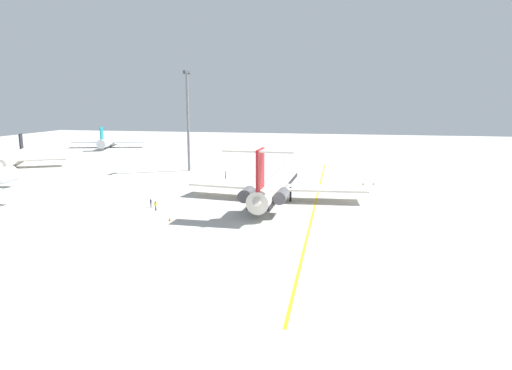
{
  "coord_description": "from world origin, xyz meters",
  "views": [
    {
      "loc": [
        -83.12,
        -5.58,
        19.11
      ],
      "look_at": [
        1.26,
        11.42,
        2.68
      ],
      "focal_mm": 31.66,
      "sensor_mm": 36.0,
      "label": 1
    }
  ],
  "objects_px": {
    "ground_crew_portside": "(151,202)",
    "airliner_mid_right": "(12,159)",
    "ground_crew_near_nose": "(226,174)",
    "safety_cone_wingtip": "(170,219)",
    "main_jetliner": "(275,185)",
    "safety_cone_nose": "(373,184)",
    "safety_cone_tail": "(363,184)",
    "ground_crew_near_tail": "(156,204)",
    "light_mast": "(188,117)",
    "airliner_far_right": "(111,141)"
  },
  "relations": [
    {
      "from": "main_jetliner",
      "to": "light_mast",
      "type": "height_order",
      "value": "light_mast"
    },
    {
      "from": "ground_crew_near_tail",
      "to": "safety_cone_tail",
      "type": "relative_size",
      "value": 3.15
    },
    {
      "from": "airliner_mid_right",
      "to": "safety_cone_wingtip",
      "type": "xyz_separation_m",
      "value": [
        -44.1,
        -64.68,
        -2.3
      ]
    },
    {
      "from": "ground_crew_near_nose",
      "to": "ground_crew_near_tail",
      "type": "xyz_separation_m",
      "value": [
        -33.55,
        3.48,
        -0.07
      ]
    },
    {
      "from": "safety_cone_wingtip",
      "to": "airliner_mid_right",
      "type": "bearing_deg",
      "value": 55.72
    },
    {
      "from": "main_jetliner",
      "to": "airliner_mid_right",
      "type": "height_order",
      "value": "main_jetliner"
    },
    {
      "from": "ground_crew_near_tail",
      "to": "safety_cone_nose",
      "type": "height_order",
      "value": "ground_crew_near_tail"
    },
    {
      "from": "ground_crew_near_tail",
      "to": "safety_cone_nose",
      "type": "bearing_deg",
      "value": -97.53
    },
    {
      "from": "ground_crew_near_tail",
      "to": "safety_cone_nose",
      "type": "distance_m",
      "value": 50.32
    },
    {
      "from": "safety_cone_nose",
      "to": "safety_cone_tail",
      "type": "distance_m",
      "value": 2.35
    },
    {
      "from": "ground_crew_near_nose",
      "to": "safety_cone_tail",
      "type": "bearing_deg",
      "value": 16.42
    },
    {
      "from": "safety_cone_wingtip",
      "to": "ground_crew_near_tail",
      "type": "bearing_deg",
      "value": 40.14
    },
    {
      "from": "light_mast",
      "to": "safety_cone_tail",
      "type": "bearing_deg",
      "value": -104.73
    },
    {
      "from": "ground_crew_near_tail",
      "to": "ground_crew_near_nose",
      "type": "bearing_deg",
      "value": -53.55
    },
    {
      "from": "main_jetliner",
      "to": "airliner_mid_right",
      "type": "distance_m",
      "value": 83.17
    },
    {
      "from": "ground_crew_near_nose",
      "to": "ground_crew_near_tail",
      "type": "height_order",
      "value": "ground_crew_near_nose"
    },
    {
      "from": "ground_crew_portside",
      "to": "airliner_far_right",
      "type": "bearing_deg",
      "value": -53.1
    },
    {
      "from": "safety_cone_nose",
      "to": "safety_cone_wingtip",
      "type": "relative_size",
      "value": 1.0
    },
    {
      "from": "main_jetliner",
      "to": "safety_cone_wingtip",
      "type": "distance_m",
      "value": 22.98
    },
    {
      "from": "ground_crew_portside",
      "to": "airliner_mid_right",
      "type": "bearing_deg",
      "value": -27.64
    },
    {
      "from": "airliner_mid_right",
      "to": "ground_crew_portside",
      "type": "distance_m",
      "value": 68.39
    },
    {
      "from": "safety_cone_tail",
      "to": "safety_cone_wingtip",
      "type": "bearing_deg",
      "value": 140.36
    },
    {
      "from": "main_jetliner",
      "to": "safety_cone_nose",
      "type": "xyz_separation_m",
      "value": [
        20.45,
        -19.32,
        -2.84
      ]
    },
    {
      "from": "airliner_far_right",
      "to": "light_mast",
      "type": "height_order",
      "value": "light_mast"
    },
    {
      "from": "airliner_mid_right",
      "to": "ground_crew_portside",
      "type": "height_order",
      "value": "airliner_mid_right"
    },
    {
      "from": "safety_cone_wingtip",
      "to": "safety_cone_tail",
      "type": "xyz_separation_m",
      "value": [
        37.73,
        -31.26,
        0.0
      ]
    },
    {
      "from": "airliner_far_right",
      "to": "safety_cone_nose",
      "type": "relative_size",
      "value": 53.25
    },
    {
      "from": "safety_cone_nose",
      "to": "safety_cone_tail",
      "type": "relative_size",
      "value": 1.0
    },
    {
      "from": "light_mast",
      "to": "airliner_mid_right",
      "type": "bearing_deg",
      "value": 96.43
    },
    {
      "from": "main_jetliner",
      "to": "airliner_far_right",
      "type": "xyz_separation_m",
      "value": [
        83.21,
        80.34,
        -0.5
      ]
    },
    {
      "from": "ground_crew_near_nose",
      "to": "ground_crew_portside",
      "type": "distance_m",
      "value": 32.01
    },
    {
      "from": "main_jetliner",
      "to": "light_mast",
      "type": "relative_size",
      "value": 1.48
    },
    {
      "from": "main_jetliner",
      "to": "light_mast",
      "type": "xyz_separation_m",
      "value": [
        31.94,
        28.72,
        11.3
      ]
    },
    {
      "from": "ground_crew_portside",
      "to": "safety_cone_wingtip",
      "type": "distance_m",
      "value": 10.36
    },
    {
      "from": "airliner_mid_right",
      "to": "safety_cone_tail",
      "type": "xyz_separation_m",
      "value": [
        -6.37,
        -95.94,
        -2.3
      ]
    },
    {
      "from": "ground_crew_near_nose",
      "to": "safety_cone_nose",
      "type": "height_order",
      "value": "ground_crew_near_nose"
    },
    {
      "from": "main_jetliner",
      "to": "ground_crew_near_nose",
      "type": "bearing_deg",
      "value": 37.22
    },
    {
      "from": "ground_crew_near_nose",
      "to": "safety_cone_wingtip",
      "type": "height_order",
      "value": "ground_crew_near_nose"
    },
    {
      "from": "main_jetliner",
      "to": "airliner_far_right",
      "type": "relative_size",
      "value": 1.34
    },
    {
      "from": "ground_crew_portside",
      "to": "safety_cone_nose",
      "type": "relative_size",
      "value": 3.04
    },
    {
      "from": "ground_crew_near_nose",
      "to": "ground_crew_portside",
      "type": "bearing_deg",
      "value": -80.09
    },
    {
      "from": "ground_crew_portside",
      "to": "safety_cone_wingtip",
      "type": "relative_size",
      "value": 3.04
    },
    {
      "from": "airliner_mid_right",
      "to": "light_mast",
      "type": "relative_size",
      "value": 1.05
    },
    {
      "from": "airliner_mid_right",
      "to": "airliner_far_right",
      "type": "relative_size",
      "value": 0.95
    },
    {
      "from": "ground_crew_near_tail",
      "to": "light_mast",
      "type": "distance_m",
      "value": 46.85
    },
    {
      "from": "ground_crew_portside",
      "to": "main_jetliner",
      "type": "bearing_deg",
      "value": -150.15
    },
    {
      "from": "main_jetliner",
      "to": "safety_cone_tail",
      "type": "relative_size",
      "value": 71.13
    },
    {
      "from": "airliner_mid_right",
      "to": "ground_crew_near_tail",
      "type": "relative_size",
      "value": 15.98
    },
    {
      "from": "safety_cone_wingtip",
      "to": "safety_cone_tail",
      "type": "relative_size",
      "value": 1.0
    },
    {
      "from": "ground_crew_near_tail",
      "to": "light_mast",
      "type": "height_order",
      "value": "light_mast"
    }
  ]
}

